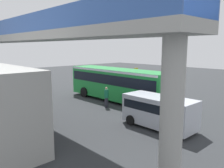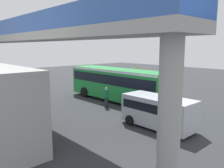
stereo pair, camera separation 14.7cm
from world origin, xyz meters
name	(u,v)px [view 2 (the right image)]	position (x,y,z in m)	size (l,w,h in m)	color
ground	(120,98)	(0.00, 0.00, 0.00)	(80.00, 80.00, 0.00)	#2D3033
city_bus	(117,82)	(-0.80, 1.11, 1.88)	(11.54, 2.85, 3.15)	#1E8C38
parked_van	(158,110)	(-8.05, 4.40, 1.18)	(4.80, 2.17, 2.05)	#B7BCC6
bicycle_blue	(186,117)	(-8.73, 2.11, 0.37)	(1.77, 0.44, 0.96)	black
pedestrian	(106,97)	(-1.86, 3.47, 0.89)	(0.38, 0.38, 1.79)	#2D2D38
traffic_sign	(136,76)	(1.35, -4.10, 1.89)	(0.08, 0.60, 2.80)	slate
lane_dash_leftmost	(168,100)	(-4.00, -2.88, 0.00)	(2.00, 0.20, 0.01)	silver
lane_dash_left	(138,94)	(0.00, -2.88, 0.00)	(2.00, 0.20, 0.01)	silver
lane_dash_centre	(114,89)	(4.00, -2.88, 0.00)	(2.00, 0.20, 0.01)	silver
pedestrian_overpass	(33,45)	(0.00, 9.01, 5.39)	(25.72, 2.60, 7.26)	#9E9E99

